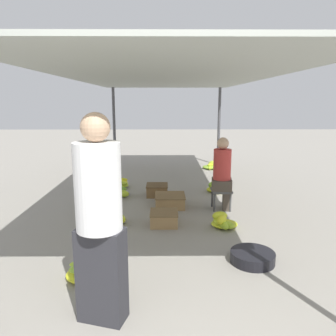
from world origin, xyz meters
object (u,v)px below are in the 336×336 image
(banana_pile_left_3, at_px, (119,184))
(banana_pile_left_0, at_px, (88,271))
(banana_pile_left_1, at_px, (118,191))
(basin_black, at_px, (252,257))
(banana_pile_right_0, at_px, (223,222))
(crate_far, at_px, (170,201))
(banana_pile_right_1, at_px, (212,166))
(vendor_foreground, at_px, (99,218))
(stool, at_px, (221,193))
(banana_pile_left_2, at_px, (105,221))
(banana_pile_right_2, at_px, (215,188))
(crate_mid, at_px, (164,218))
(crate_near, at_px, (157,190))
(vendor_seated, at_px, (223,173))

(banana_pile_left_3, bearing_deg, banana_pile_left_0, -87.31)
(banana_pile_left_1, bearing_deg, basin_black, -54.49)
(banana_pile_right_0, bearing_deg, banana_pile_left_1, 136.76)
(banana_pile_right_0, bearing_deg, crate_far, 126.75)
(basin_black, distance_m, banana_pile_right_1, 5.47)
(vendor_foreground, xyz_separation_m, banana_pile_right_1, (1.86, 6.45, -0.84))
(stool, bearing_deg, banana_pile_left_1, 157.08)
(banana_pile_left_2, distance_m, banana_pile_right_0, 1.78)
(banana_pile_left_1, xyz_separation_m, banana_pile_right_0, (1.80, -1.69, -0.01))
(banana_pile_left_0, height_order, banana_pile_right_1, banana_pile_right_1)
(banana_pile_right_2, height_order, crate_mid, banana_pile_right_2)
(banana_pile_right_2, height_order, crate_near, banana_pile_right_2)
(vendor_foreground, distance_m, banana_pile_left_3, 4.48)
(banana_pile_right_1, relative_size, crate_far, 1.20)
(vendor_foreground, relative_size, basin_black, 3.43)
(stool, bearing_deg, crate_far, 170.32)
(stool, bearing_deg, banana_pile_left_2, -158.62)
(vendor_foreground, xyz_separation_m, banana_pile_left_2, (-0.38, 2.19, -0.86))
(stool, xyz_separation_m, banana_pile_left_1, (-1.91, 0.81, -0.19))
(crate_mid, bearing_deg, vendor_foreground, -103.29)
(stool, xyz_separation_m, banana_pile_right_1, (0.35, 3.52, -0.21))
(banana_pile_left_0, bearing_deg, vendor_foreground, -66.43)
(vendor_foreground, xyz_separation_m, banana_pile_left_1, (-0.40, 3.73, -0.82))
(vendor_foreground, relative_size, banana_pile_right_2, 4.01)
(stool, height_order, crate_far, stool)
(vendor_foreground, relative_size, banana_pile_left_0, 3.63)
(banana_pile_left_1, relative_size, banana_pile_right_1, 0.74)
(banana_pile_left_0, relative_size, banana_pile_left_3, 1.13)
(banana_pile_left_2, height_order, banana_pile_left_3, banana_pile_left_3)
(banana_pile_left_0, xyz_separation_m, banana_pile_left_1, (-0.12, 3.08, 0.01))
(stool, distance_m, banana_pile_left_1, 2.08)
(banana_pile_left_3, height_order, crate_mid, crate_mid)
(stool, relative_size, banana_pile_right_1, 0.56)
(stool, bearing_deg, banana_pile_left_3, 143.59)
(banana_pile_left_0, xyz_separation_m, crate_far, (0.91, 2.43, 0.02))
(vendor_foreground, relative_size, banana_pile_left_2, 2.53)
(crate_near, xyz_separation_m, crate_mid, (0.14, -1.57, -0.01))
(banana_pile_left_0, distance_m, banana_pile_left_3, 3.73)
(basin_black, height_order, crate_far, crate_far)
(banana_pile_right_2, bearing_deg, crate_mid, -120.17)
(banana_pile_left_2, bearing_deg, banana_pile_left_1, 90.72)
(vendor_foreground, bearing_deg, vendor_seated, 62.47)
(banana_pile_left_0, bearing_deg, stool, 51.74)
(banana_pile_left_0, relative_size, banana_pile_right_2, 1.11)
(vendor_foreground, relative_size, crate_mid, 4.20)
(banana_pile_left_0, bearing_deg, banana_pile_right_2, 61.03)
(banana_pile_left_3, xyz_separation_m, banana_pile_right_1, (2.32, 2.07, -0.00))
(banana_pile_right_1, distance_m, crate_far, 3.59)
(banana_pile_right_2, bearing_deg, banana_pile_right_0, -95.29)
(stool, bearing_deg, banana_pile_right_1, 84.39)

